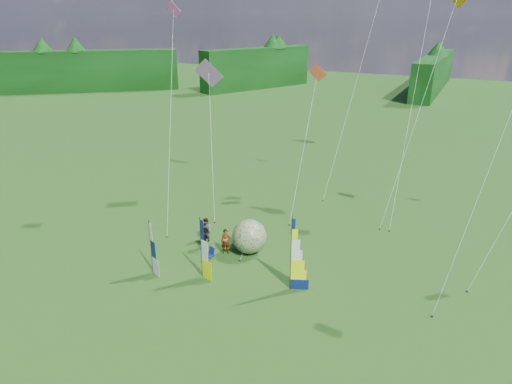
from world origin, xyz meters
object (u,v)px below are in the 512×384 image
at_px(feather_banner_main, 291,255).
at_px(side_banner_left, 201,249).
at_px(bol_inflatable, 249,237).
at_px(spectator_b, 206,230).
at_px(camp_chair, 209,254).
at_px(spectator_d, 244,234).
at_px(kite_whale, 415,83).
at_px(side_banner_far, 151,248).
at_px(spectator_c, 205,238).
at_px(spectator_a, 226,242).

height_order(feather_banner_main, side_banner_left, feather_banner_main).
bearing_deg(feather_banner_main, side_banner_left, 170.71).
xyz_separation_m(bol_inflatable, spectator_b, (-3.58, 0.08, -0.31)).
height_order(side_banner_left, camp_chair, side_banner_left).
xyz_separation_m(spectator_d, kite_whale, (8.86, 12.59, 9.65)).
bearing_deg(camp_chair, bol_inflatable, 71.09).
height_order(side_banner_far, spectator_c, side_banner_far).
relative_size(bol_inflatable, camp_chair, 2.47).
relative_size(feather_banner_main, side_banner_far, 1.33).
height_order(feather_banner_main, spectator_c, feather_banner_main).
bearing_deg(bol_inflatable, side_banner_far, -130.05).
bearing_deg(spectator_c, spectator_d, -53.11).
xyz_separation_m(bol_inflatable, spectator_d, (-0.94, 1.01, -0.45)).
bearing_deg(side_banner_left, side_banner_far, -146.23).
bearing_deg(bol_inflatable, spectator_b, 178.74).
bearing_deg(spectator_d, side_banner_far, 100.14).
xyz_separation_m(spectator_d, camp_chair, (-0.91, -3.31, -0.26)).
xyz_separation_m(bol_inflatable, camp_chair, (-1.85, -2.31, -0.71)).
bearing_deg(feather_banner_main, kite_whale, 55.99).
relative_size(side_banner_left, spectator_a, 2.20).
xyz_separation_m(side_banner_far, spectator_d, (3.40, 6.17, -1.02)).
height_order(side_banner_far, spectator_a, side_banner_far).
bearing_deg(camp_chair, spectator_b, 145.83).
xyz_separation_m(spectator_a, spectator_b, (-2.21, 0.98, -0.02)).
height_order(feather_banner_main, bol_inflatable, feather_banner_main).
distance_m(side_banner_left, camp_chair, 2.53).
height_order(bol_inflatable, spectator_d, bol_inflatable).
bearing_deg(spectator_d, side_banner_left, 126.35).
distance_m(bol_inflatable, spectator_c, 3.20).
bearing_deg(spectator_b, spectator_a, 2.01).
height_order(spectator_b, spectator_d, spectator_b).
relative_size(spectator_a, spectator_d, 1.22).
height_order(spectator_d, camp_chair, spectator_d).
height_order(spectator_a, spectator_c, spectator_a).
bearing_deg(spectator_c, spectator_b, 22.15).
height_order(side_banner_left, spectator_a, side_banner_left).
distance_m(side_banner_far, bol_inflatable, 6.77).
distance_m(side_banner_far, spectator_a, 5.26).
relative_size(side_banner_far, spectator_a, 1.93).
height_order(spectator_a, camp_chair, spectator_a).
height_order(spectator_c, spectator_d, spectator_c).
bearing_deg(spectator_a, spectator_b, 131.51).
distance_m(feather_banner_main, side_banner_left, 5.63).
xyz_separation_m(side_banner_far, spectator_b, (0.76, 5.24, -0.87)).
bearing_deg(side_banner_far, side_banner_left, 39.75).
bearing_deg(spectator_a, spectator_d, 52.54).
height_order(feather_banner_main, side_banner_far, feather_banner_main).
xyz_separation_m(side_banner_far, spectator_c, (1.32, 4.21, -0.97)).
bearing_deg(feather_banner_main, side_banner_far, 172.35).
bearing_deg(spectator_b, spectator_c, -35.50).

